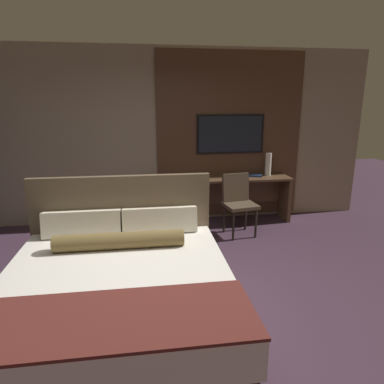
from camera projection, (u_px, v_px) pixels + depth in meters
ground_plane at (166, 304)px, 3.41m from camera, size 16.00×16.00×0.00m
wall_back_tv_panel at (164, 137)px, 5.56m from camera, size 7.20×0.09×2.80m
bed at (119, 288)px, 3.12m from camera, size 2.03×2.15×1.15m
desk at (231, 191)px, 5.69m from camera, size 1.92×0.47×0.75m
tv at (230, 134)px, 5.63m from camera, size 1.12×0.04×0.63m
desk_chair at (238, 198)px, 5.14m from camera, size 0.52×0.52×0.91m
vase_tall at (268, 164)px, 5.74m from camera, size 0.10×0.10×0.38m
book at (255, 175)px, 5.71m from camera, size 0.25×0.20×0.03m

